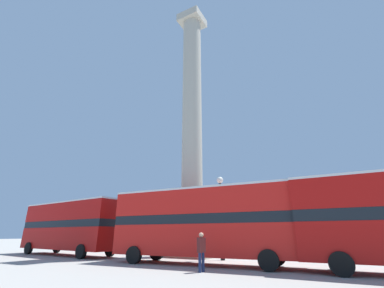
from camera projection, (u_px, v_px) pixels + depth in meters
The scene contains 7 objects.
ground_plane at pixel (192, 256), 20.86m from camera, with size 200.00×200.00×0.00m, color #9E9B93.
monument_column at pixel (192, 140), 24.21m from camera, with size 4.77×4.77×26.02m.
bus_a at pixel (202, 222), 15.59m from camera, with size 11.52×3.42×4.36m.
bus_b at pixel (71, 225), 22.29m from camera, with size 11.43×3.67×4.34m.
equestrian_statue at pixel (331, 233), 20.37m from camera, with size 4.39×3.55×6.19m.
street_lamp at pixel (221, 207), 18.67m from camera, with size 0.48×0.48×5.78m.
pedestrian_near_lamp at pixel (201, 249), 12.29m from camera, with size 0.27×0.49×1.77m.
Camera 1 is at (11.14, -19.79, 1.69)m, focal length 24.00 mm.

